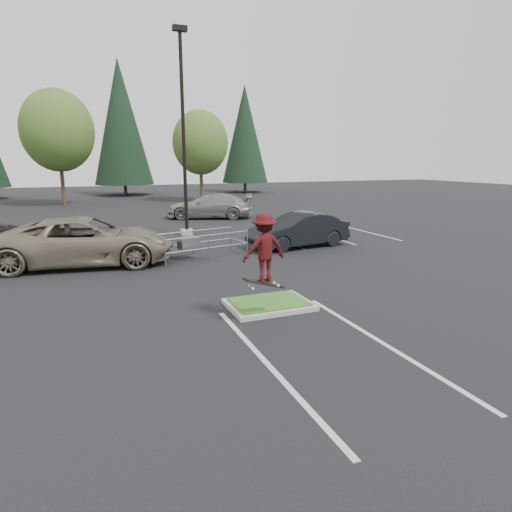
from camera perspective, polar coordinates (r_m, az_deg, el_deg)
name	(u,v)px	position (r m, az deg, el deg)	size (l,w,h in m)	color
ground	(269,307)	(11.60, 1.75, -6.79)	(120.00, 120.00, 0.00)	black
grass_median	(269,304)	(11.58, 1.75, -6.42)	(2.20, 1.60, 0.16)	gray
stall_lines	(175,262)	(16.78, -10.80, -0.86)	(22.62, 17.60, 0.01)	#BCBCB7
light_pole	(184,146)	(22.57, -9.59, 14.27)	(0.70, 0.60, 10.12)	gray
decid_b	(58,133)	(40.64, -24.93, 14.62)	(5.89, 5.89, 9.64)	#38281C
decid_c	(200,145)	(41.20, -7.46, 14.51)	(5.12, 5.12, 8.38)	#38281C
conif_b	(121,122)	(50.87, -17.56, 16.61)	(6.38, 6.38, 14.50)	#38281C
conif_c	(245,134)	(52.91, -1.50, 15.91)	(5.50, 5.50, 12.50)	#38281C
cart_corral	(191,243)	(17.16, -8.60, 1.77)	(3.90, 2.15, 1.05)	gray
skateboarder	(264,248)	(10.00, 1.08, 1.01)	(1.09, 0.68, 1.84)	black
car_l_tan	(85,241)	(17.28, -21.86, 1.86)	(2.97, 6.44, 1.79)	#796E5C
car_r_charc	(299,230)	(19.45, 5.70, 3.47)	(1.64, 4.69, 1.55)	black
car_far_silver	(211,206)	(29.28, -5.98, 6.67)	(2.33, 5.73, 1.66)	gray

